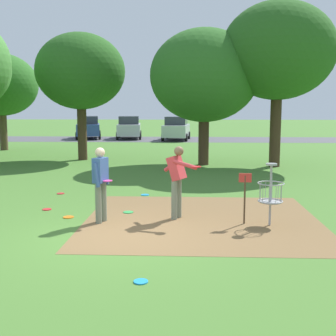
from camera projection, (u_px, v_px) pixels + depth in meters
name	position (u px, v px, depth m)	size (l,w,h in m)	color
ground_plane	(119.00, 236.00, 8.88)	(160.00, 160.00, 0.00)	#47752D
dirt_tee_pad	(202.00, 219.00, 10.14)	(5.39, 5.07, 0.01)	brown
disc_golf_basket	(268.00, 192.00, 9.56)	(0.98, 0.58, 1.39)	#9E9EA3
player_foreground_watching	(177.00, 177.00, 10.11)	(0.89, 0.88, 1.71)	slate
player_throwing	(101.00, 180.00, 9.78)	(0.44, 0.50, 1.71)	slate
frisbee_near_basket	(128.00, 212.00, 10.80)	(0.26, 0.26, 0.02)	green
frisbee_by_tee	(141.00, 282.00, 6.53)	(0.22, 0.22, 0.02)	#1E93DB
frisbee_mid_grass	(145.00, 195.00, 12.93)	(0.24, 0.24, 0.02)	#1E93DB
frisbee_far_left	(61.00, 194.00, 13.13)	(0.22, 0.22, 0.02)	red
frisbee_scattered_a	(47.00, 209.00, 11.11)	(0.23, 0.23, 0.02)	red
frisbee_scattered_b	(68.00, 217.00, 10.33)	(0.25, 0.25, 0.02)	orange
tree_near_right	(204.00, 76.00, 19.20)	(4.82, 4.82, 6.02)	#422D1E
tree_mid_left	(278.00, 51.00, 18.49)	(4.87, 4.87, 7.03)	#422D1E
tree_mid_center	(1.00, 85.00, 25.87)	(4.33, 4.33, 5.75)	brown
tree_far_left	(81.00, 72.00, 21.01)	(4.31, 4.31, 6.14)	#422D1E
parking_lot_strip	(171.00, 139.00, 34.96)	(36.00, 6.00, 0.01)	#4C4C51
parked_car_leftmost	(88.00, 127.00, 35.79)	(2.62, 4.48, 1.84)	#2D4784
parked_car_center_left	(129.00, 127.00, 35.66)	(2.28, 4.36, 1.84)	#B2B7BC
parked_car_center_right	(176.00, 128.00, 34.14)	(2.22, 4.33, 1.84)	#B2B7BC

